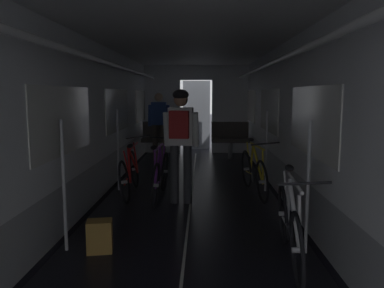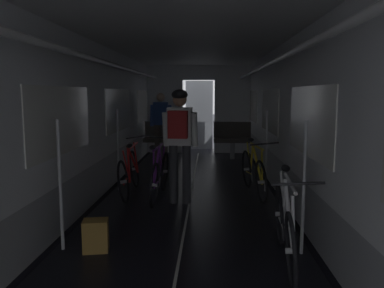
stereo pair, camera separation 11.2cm
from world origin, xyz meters
TOP-DOWN VIEW (x-y plane):
  - train_car_shell at (-0.00, 3.60)m, footprint 3.14×12.34m
  - bench_seat_far_left at (-0.90, 8.07)m, footprint 0.98×0.51m
  - bench_seat_far_right at (0.90, 8.07)m, footprint 0.98×0.51m
  - bicycle_yellow at (1.03, 4.46)m, footprint 0.46×1.69m
  - bicycle_red at (-1.01, 4.38)m, footprint 0.44×1.69m
  - bicycle_white at (1.05, 1.89)m, footprint 0.44×1.69m
  - person_cyclist_aisle at (-0.14, 3.91)m, footprint 0.54×0.41m
  - bicycle_purple_in_aisle at (-0.49, 4.17)m, footprint 0.44×1.69m
  - person_standing_near_bench at (-0.90, 7.70)m, footprint 0.53×0.23m
  - backpack_on_floor at (-0.90, 2.07)m, footprint 0.29×0.24m

SIDE VIEW (x-z plane):
  - backpack_on_floor at x=-0.90m, z-range 0.00..0.34m
  - bicycle_red at x=-1.01m, z-range -0.10..0.86m
  - bicycle_yellow at x=1.03m, z-range -0.09..0.86m
  - bicycle_white at x=1.05m, z-range -0.09..0.86m
  - bicycle_purple_in_aisle at x=-0.49m, z-range -0.09..0.86m
  - bench_seat_far_left at x=-0.90m, z-range 0.09..1.04m
  - bench_seat_far_right at x=0.90m, z-range 0.09..1.04m
  - person_standing_near_bench at x=-0.90m, z-range 0.13..1.82m
  - person_cyclist_aisle at x=-0.14m, z-range 0.21..1.94m
  - train_car_shell at x=0.00m, z-range 0.41..2.98m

